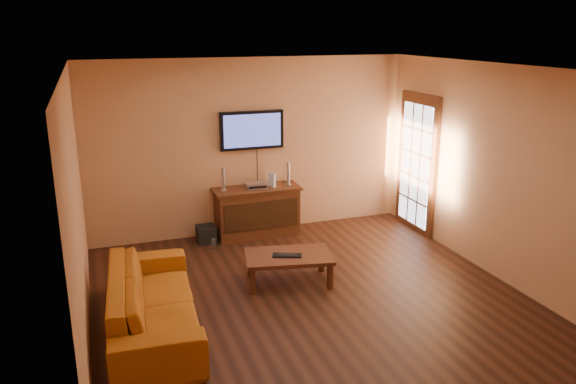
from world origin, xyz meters
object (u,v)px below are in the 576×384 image
speaker_left (223,180)px  bottle (213,244)px  media_console (257,212)px  keyboard (287,255)px  television (252,130)px  sofa (152,292)px  game_console (272,180)px  av_receiver (256,185)px  subwoofer (206,234)px  speaker_right (288,175)px  coffee_table (289,258)px

speaker_left → bottle: bearing=-124.7°
media_console → bottle: (-0.77, -0.35, -0.30)m
speaker_left → keyboard: 1.93m
television → sofa: 3.38m
game_console → television: bearing=119.8°
sofa → game_console: size_ratio=10.54×
television → game_console: size_ratio=4.66×
television → keyboard: 2.35m
av_receiver → keyboard: av_receiver is taller
television → av_receiver: 0.84m
media_console → game_console: size_ratio=6.26×
sofa → keyboard: size_ratio=5.78×
speaker_left → av_receiver: speaker_left is taller
sofa → subwoofer: bearing=-20.2°
subwoofer → keyboard: keyboard is taller
speaker_right → speaker_left: bearing=178.7°
speaker_right → television: bearing=158.1°
media_console → av_receiver: 0.42m
speaker_left → av_receiver: bearing=-1.7°
sofa → bottle: 2.30m
coffee_table → speaker_left: size_ratio=3.42×
media_console → game_console: bearing=2.0°
media_console → coffee_table: (-0.10, -1.75, -0.06)m
av_receiver → game_console: game_console is taller
coffee_table → av_receiver: bearing=86.6°
sofa → bottle: sofa is taller
game_console → sofa: bearing=-151.9°
speaker_left → subwoofer: bearing=-164.3°
coffee_table → subwoofer: size_ratio=4.45×
speaker_right → game_console: size_ratio=1.63×
coffee_table → game_console: 1.87m
keyboard → speaker_left: bearing=101.6°
bottle → sofa: bearing=-118.2°
television → speaker_left: bearing=-160.1°
sofa → coffee_table: bearing=-66.9°
av_receiver → subwoofer: size_ratio=1.20×
media_console → sofa: (-1.85, -2.36, 0.05)m
television → coffee_table: bearing=-93.1°
coffee_table → speaker_left: 1.92m
coffee_table → speaker_right: size_ratio=3.41×
sofa → subwoofer: (1.03, 2.30, -0.31)m
speaker_right → bottle: (-1.28, -0.36, -0.84)m
media_console → speaker_left: 0.74m
sofa → subwoofer: size_ratio=8.43×
coffee_table → game_console: bearing=78.7°
sofa → speaker_right: 3.38m
speaker_left → television: bearing=19.9°
sofa → bottle: (1.07, 2.01, -0.35)m
speaker_left → bottle: 0.96m
media_console → subwoofer: bearing=-175.9°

